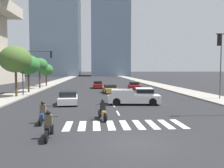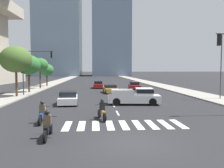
{
  "view_description": "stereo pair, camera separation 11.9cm",
  "coord_description": "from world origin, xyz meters",
  "px_view_note": "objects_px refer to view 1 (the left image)",
  "views": [
    {
      "loc": [
        -1.98,
        -10.66,
        3.54
      ],
      "look_at": [
        0.0,
        13.61,
        2.0
      ],
      "focal_mm": 36.51,
      "sensor_mm": 36.0,
      "label": 1
    },
    {
      "loc": [
        -1.86,
        -10.67,
        3.54
      ],
      "look_at": [
        0.0,
        13.61,
        2.0
      ],
      "focal_mm": 36.51,
      "sensor_mm": 36.0,
      "label": 2
    }
  ],
  "objects_px": {
    "sedan_red_3": "(98,85)",
    "traffic_signal_far": "(33,63)",
    "sedan_gold_1": "(110,89)",
    "street_lamp_east": "(221,61)",
    "street_tree_third": "(39,65)",
    "street_tree_fourth": "(46,70)",
    "motorcycle_lead": "(49,127)",
    "motorcycle_third": "(102,111)",
    "motorcycle_trailing": "(43,114)",
    "street_tree_second": "(28,65)",
    "sedan_white_0": "(68,98)",
    "street_tree_nearest": "(15,59)",
    "sedan_red_2": "(134,86)",
    "pickup_truck": "(137,96)"
  },
  "relations": [
    {
      "from": "pickup_truck",
      "to": "street_tree_nearest",
      "type": "height_order",
      "value": "street_tree_nearest"
    },
    {
      "from": "motorcycle_trailing",
      "to": "street_tree_nearest",
      "type": "height_order",
      "value": "street_tree_nearest"
    },
    {
      "from": "sedan_red_3",
      "to": "street_tree_third",
      "type": "bearing_deg",
      "value": 97.51
    },
    {
      "from": "street_tree_fourth",
      "to": "street_tree_third",
      "type": "bearing_deg",
      "value": -90.0
    },
    {
      "from": "motorcycle_lead",
      "to": "motorcycle_third",
      "type": "height_order",
      "value": "same"
    },
    {
      "from": "street_tree_third",
      "to": "street_tree_fourth",
      "type": "distance_m",
      "value": 5.86
    },
    {
      "from": "motorcycle_trailing",
      "to": "street_lamp_east",
      "type": "xyz_separation_m",
      "value": [
        18.18,
        10.26,
        3.96
      ]
    },
    {
      "from": "sedan_red_3",
      "to": "street_tree_fourth",
      "type": "relative_size",
      "value": 1.03
    },
    {
      "from": "sedan_white_0",
      "to": "street_tree_nearest",
      "type": "relative_size",
      "value": 0.69
    },
    {
      "from": "street_tree_second",
      "to": "sedan_gold_1",
      "type": "bearing_deg",
      "value": -3.41
    },
    {
      "from": "sedan_red_3",
      "to": "traffic_signal_far",
      "type": "bearing_deg",
      "value": 145.14
    },
    {
      "from": "motorcycle_third",
      "to": "sedan_white_0",
      "type": "relative_size",
      "value": 0.48
    },
    {
      "from": "sedan_red_3",
      "to": "street_tree_nearest",
      "type": "bearing_deg",
      "value": 142.99
    },
    {
      "from": "sedan_white_0",
      "to": "street_tree_third",
      "type": "bearing_deg",
      "value": 16.68
    },
    {
      "from": "sedan_red_2",
      "to": "street_lamp_east",
      "type": "height_order",
      "value": "street_lamp_east"
    },
    {
      "from": "pickup_truck",
      "to": "street_tree_nearest",
      "type": "bearing_deg",
      "value": 160.05
    },
    {
      "from": "sedan_gold_1",
      "to": "street_tree_nearest",
      "type": "bearing_deg",
      "value": -73.69
    },
    {
      "from": "street_tree_second",
      "to": "street_tree_third",
      "type": "xyz_separation_m",
      "value": [
        0.0,
        7.14,
        0.14
      ]
    },
    {
      "from": "street_tree_nearest",
      "to": "traffic_signal_far",
      "type": "bearing_deg",
      "value": 38.96
    },
    {
      "from": "street_tree_fourth",
      "to": "sedan_red_2",
      "type": "bearing_deg",
      "value": -23.56
    },
    {
      "from": "street_tree_second",
      "to": "street_lamp_east",
      "type": "bearing_deg",
      "value": -21.42
    },
    {
      "from": "motorcycle_lead",
      "to": "street_tree_second",
      "type": "relative_size",
      "value": 0.39
    },
    {
      "from": "motorcycle_lead",
      "to": "sedan_gold_1",
      "type": "height_order",
      "value": "motorcycle_lead"
    },
    {
      "from": "sedan_red_2",
      "to": "street_tree_third",
      "type": "height_order",
      "value": "street_tree_third"
    },
    {
      "from": "motorcycle_third",
      "to": "street_tree_second",
      "type": "distance_m",
      "value": 22.19
    },
    {
      "from": "sedan_red_3",
      "to": "street_tree_second",
      "type": "height_order",
      "value": "street_tree_second"
    },
    {
      "from": "sedan_white_0",
      "to": "motorcycle_lead",
      "type": "bearing_deg",
      "value": 177.26
    },
    {
      "from": "motorcycle_trailing",
      "to": "street_tree_second",
      "type": "relative_size",
      "value": 0.4
    },
    {
      "from": "sedan_white_0",
      "to": "street_tree_second",
      "type": "distance_m",
      "value": 14.19
    },
    {
      "from": "pickup_truck",
      "to": "street_tree_second",
      "type": "xyz_separation_m",
      "value": [
        -14.14,
        12.47,
        3.44
      ]
    },
    {
      "from": "street_tree_nearest",
      "to": "sedan_gold_1",
      "type": "bearing_deg",
      "value": 21.37
    },
    {
      "from": "sedan_red_2",
      "to": "street_tree_nearest",
      "type": "bearing_deg",
      "value": -53.7
    },
    {
      "from": "sedan_white_0",
      "to": "street_tree_fourth",
      "type": "xyz_separation_m",
      "value": [
        -7.18,
        24.62,
        2.89
      ]
    },
    {
      "from": "pickup_truck",
      "to": "sedan_red_2",
      "type": "relative_size",
      "value": 1.22
    },
    {
      "from": "sedan_gold_1",
      "to": "street_lamp_east",
      "type": "height_order",
      "value": "street_lamp_east"
    },
    {
      "from": "street_lamp_east",
      "to": "motorcycle_third",
      "type": "bearing_deg",
      "value": -146.0
    },
    {
      "from": "motorcycle_third",
      "to": "sedan_gold_1",
      "type": "relative_size",
      "value": 0.47
    },
    {
      "from": "motorcycle_third",
      "to": "street_lamp_east",
      "type": "distance_m",
      "value": 17.6
    },
    {
      "from": "motorcycle_lead",
      "to": "street_lamp_east",
      "type": "height_order",
      "value": "street_lamp_east"
    },
    {
      "from": "motorcycle_lead",
      "to": "traffic_signal_far",
      "type": "distance_m",
      "value": 20.5
    },
    {
      "from": "sedan_red_3",
      "to": "traffic_signal_far",
      "type": "relative_size",
      "value": 0.76
    },
    {
      "from": "street_tree_nearest",
      "to": "street_tree_fourth",
      "type": "bearing_deg",
      "value": 90.0
    },
    {
      "from": "sedan_red_3",
      "to": "street_tree_third",
      "type": "distance_m",
      "value": 11.31
    },
    {
      "from": "motorcycle_third",
      "to": "sedan_red_2",
      "type": "distance_m",
      "value": 25.61
    },
    {
      "from": "sedan_gold_1",
      "to": "street_tree_fourth",
      "type": "bearing_deg",
      "value": -143.04
    },
    {
      "from": "traffic_signal_far",
      "to": "pickup_truck",
      "type": "bearing_deg",
      "value": -34.3
    },
    {
      "from": "pickup_truck",
      "to": "sedan_gold_1",
      "type": "bearing_deg",
      "value": 104.98
    },
    {
      "from": "motorcycle_third",
      "to": "street_tree_third",
      "type": "distance_m",
      "value": 28.62
    },
    {
      "from": "sedan_gold_1",
      "to": "street_tree_third",
      "type": "height_order",
      "value": "street_tree_third"
    },
    {
      "from": "sedan_white_0",
      "to": "street_tree_nearest",
      "type": "distance_m",
      "value": 10.35
    }
  ]
}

